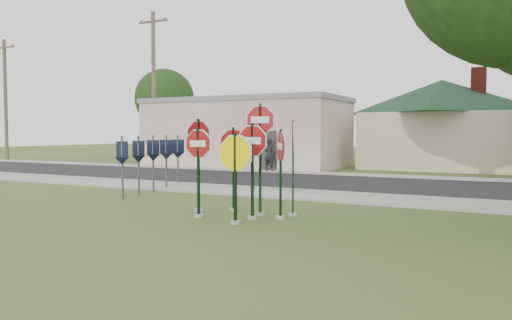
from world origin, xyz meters
The scene contains 20 objects.
ground centered at (0.00, 0.00, 0.00)m, with size 120.00×120.00×0.00m, color #374F1D.
sidewalk_near centered at (0.00, 5.50, 0.03)m, with size 60.00×1.60×0.06m, color gray.
road centered at (0.00, 10.00, 0.02)m, with size 60.00×7.00×0.04m, color black.
sidewalk_far centered at (0.00, 14.30, 0.03)m, with size 60.00×1.60×0.06m, color gray.
curb centered at (0.00, 6.50, 0.07)m, with size 60.00×0.20×0.14m, color gray.
stop_sign_center centered at (0.32, 1.17, 1.49)m, with size 1.05×0.24×2.42m.
stop_sign_yellow centered at (0.28, 0.43, 1.33)m, with size 1.17×0.24×2.21m.
stop_sign_left centered at (-0.99, 0.80, 1.39)m, with size 0.98×0.24×2.31m.
stop_sign_right centered at (0.90, 1.53, 1.37)m, with size 0.65×0.79×2.27m.
stop_sign_back_right centered at (0.26, 1.72, 1.83)m, with size 0.99×0.24×2.92m.
stop_sign_back_left centered at (-0.73, 2.07, 1.40)m, with size 0.82×0.57×2.33m.
stop_sign_far_right centered at (1.00, 2.06, 1.54)m, with size 0.40×0.95×2.51m.
stop_sign_far_left centered at (-1.45, 1.48, 1.58)m, with size 0.33×1.00×2.56m.
route_sign_row centered at (-5.40, 4.50, 1.22)m, with size 1.43×4.63×2.00m.
building_stucco centered at (-9.00, 18.00, 2.15)m, with size 12.20×6.20×4.20m.
building_house centered at (2.00, 22.00, 3.65)m, with size 11.60×11.60×6.20m.
utility_pole_near centered at (-14.00, 15.20, 4.97)m, with size 2.20×0.26×9.50m.
utility_pole_far centered at (-28.00, 15.20, 4.71)m, with size 2.20×0.26×9.00m.
bg_tree_left centered at (-20.00, 24.00, 4.88)m, with size 4.90×4.90×7.35m.
pedestrian centered at (-5.54, 14.17, 0.94)m, with size 0.64×0.42×1.75m, color black.
Camera 1 is at (5.92, -9.41, 2.10)m, focal length 35.00 mm.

